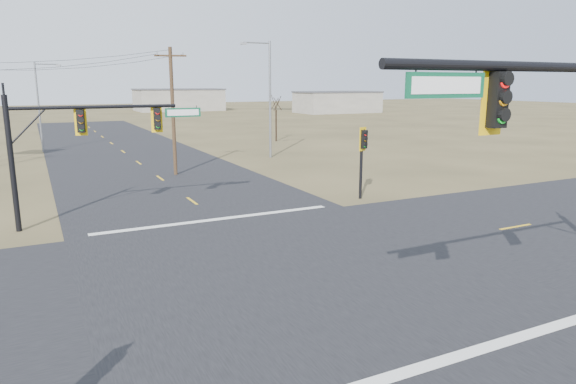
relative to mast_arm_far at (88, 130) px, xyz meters
The scene contains 13 objects.
ground 11.94m from the mast_arm_far, 60.47° to the right, with size 320.00×320.00×0.00m, color brown.
road_ew 11.93m from the mast_arm_far, 60.47° to the right, with size 160.00×14.00×0.02m, color black.
road_ns 11.93m from the mast_arm_far, 60.47° to the right, with size 14.00×160.00×0.02m, color black.
stop_bar_near 18.52m from the mast_arm_far, 72.32° to the right, with size 12.00×0.40×0.01m, color silver.
stop_bar_far 7.34m from the mast_arm_far, 21.42° to the right, with size 12.00×0.40×0.01m, color silver.
mast_arm_far is the anchor object (origin of this frame).
pedestal_signal_ne 14.59m from the mast_arm_far, ahead, with size 0.66×0.56×4.18m.
utility_pole_near 13.23m from the mast_arm_far, 58.91° to the left, with size 2.17×0.69×9.08m.
streetlight_a 23.43m from the mast_arm_far, 44.78° to the left, with size 2.85×0.42×10.18m.
streetlight_c 30.01m from the mast_arm_far, 92.59° to the left, with size 2.40×0.35×8.58m.
bare_tree_c 36.38m from the mast_arm_far, 50.92° to the left, with size 2.79×2.79×5.65m.
warehouse_mid 104.90m from the mast_arm_far, 73.11° to the left, with size 20.00×12.00×5.00m, color #A39D90.
warehouse_right 96.64m from the mast_arm_far, 51.26° to the left, with size 18.00×10.00×4.50m, color #A39D90.
Camera 1 is at (-7.78, -15.90, 6.59)m, focal length 32.00 mm.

